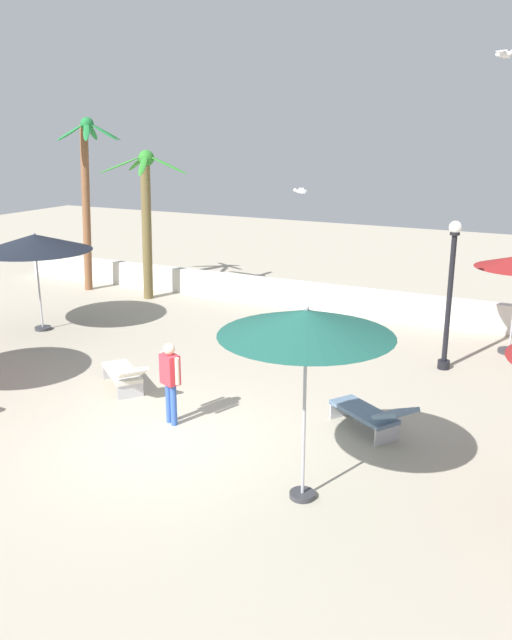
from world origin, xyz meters
The scene contains 12 objects.
ground_plane centered at (0.00, 0.00, 0.00)m, with size 56.00×56.00×0.00m, color #B2A893.
boundary_wall centered at (0.00, 9.49, 0.41)m, with size 25.20×0.30×0.82m, color silver.
patio_umbrella_2 centered at (-7.02, 4.04, 2.43)m, with size 3.02×3.02×2.71m.
patio_umbrella_3 centered at (2.79, -0.63, 2.75)m, with size 2.53×2.53×3.01m.
palm_tree_0 centered at (-6.39, 8.26, 2.97)m, with size 2.77×2.79×4.75m.
palm_tree_2 centered at (-8.84, 8.33, 3.53)m, with size 2.19×2.07×5.74m.
lamp_post_0 centered at (3.56, 5.96, 1.82)m, with size 0.28×0.28×3.44m.
lounge_chair_0 centered at (-2.21, 1.51, 0.40)m, with size 1.81×1.57×0.83m.
lounge_chair_1 centered at (3.07, 1.91, 0.40)m, with size 1.85×1.46×0.82m.
guest_1 centered at (-0.43, 0.64, 0.96)m, with size 0.52×0.36×1.60m.
seagull_0 centered at (4.19, 6.20, 6.84)m, with size 0.38×0.98×0.14m.
seagull_1 centered at (-0.99, 7.98, 3.74)m, with size 0.54×0.90×0.15m.
Camera 1 is at (6.10, -8.73, 5.37)m, focal length 36.58 mm.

